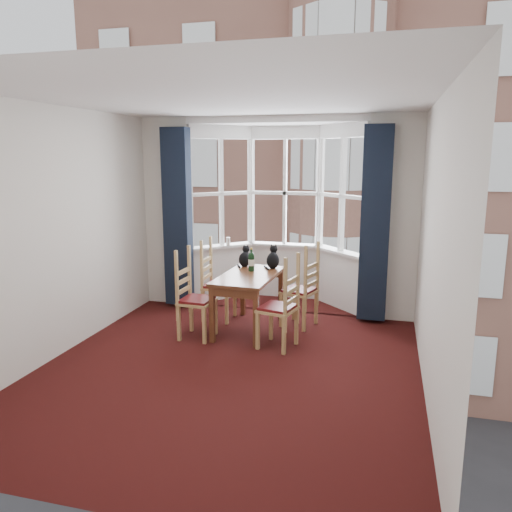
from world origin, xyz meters
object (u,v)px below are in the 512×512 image
(chair_left_far, at_px, (213,286))
(cat_right, at_px, (273,259))
(wine_bottle, at_px, (251,261))
(chair_left_near, at_px, (190,301))
(chair_right_far, at_px, (305,292))
(candle_tall, at_px, (228,241))
(cat_left, at_px, (245,258))
(dining_table, at_px, (249,283))
(chair_right_near, at_px, (285,310))

(chair_left_far, xyz_separation_m, cat_right, (0.83, 0.14, 0.40))
(wine_bottle, bearing_deg, chair_left_near, -133.98)
(chair_left_near, bearing_deg, chair_right_far, 29.18)
(cat_right, distance_m, candle_tall, 1.23)
(cat_right, bearing_deg, cat_left, 178.57)
(chair_left_near, height_order, wine_bottle, wine_bottle)
(dining_table, height_order, cat_left, cat_left)
(chair_left_near, height_order, chair_right_near, same)
(chair_left_near, xyz_separation_m, cat_left, (0.45, 0.90, 0.39))
(cat_left, xyz_separation_m, cat_right, (0.40, -0.01, 0.01))
(cat_right, relative_size, candle_tall, 2.53)
(cat_left, relative_size, wine_bottle, 0.98)
(chair_right_far, xyz_separation_m, candle_tall, (-1.38, 0.98, 0.46))
(chair_left_far, xyz_separation_m, cat_left, (0.42, 0.15, 0.39))
(candle_tall, bearing_deg, cat_right, -42.53)
(chair_right_near, relative_size, wine_bottle, 2.94)
(chair_left_near, distance_m, chair_left_far, 0.75)
(dining_table, bearing_deg, wine_bottle, 95.66)
(chair_left_far, distance_m, wine_bottle, 0.72)
(chair_right_near, bearing_deg, chair_left_near, 176.18)
(chair_right_near, distance_m, cat_right, 1.11)
(chair_left_far, relative_size, cat_left, 3.02)
(dining_table, distance_m, cat_left, 0.54)
(dining_table, bearing_deg, chair_right_near, -41.76)
(cat_right, relative_size, wine_bottle, 1.06)
(cat_left, relative_size, cat_right, 0.92)
(dining_table, bearing_deg, chair_left_near, -145.58)
(chair_left_far, height_order, wine_bottle, wine_bottle)
(wine_bottle, bearing_deg, dining_table, -84.34)
(cat_left, bearing_deg, chair_right_far, -9.87)
(dining_table, height_order, chair_left_near, chair_left_near)
(chair_left_far, height_order, cat_left, cat_left)
(chair_left_far, relative_size, cat_right, 2.79)
(cat_right, bearing_deg, dining_table, -115.92)
(chair_right_far, height_order, candle_tall, candle_tall)
(wine_bottle, xyz_separation_m, candle_tall, (-0.67, 1.08, 0.05))
(chair_left_near, relative_size, wine_bottle, 2.94)
(cat_left, bearing_deg, cat_right, -1.43)
(chair_right_far, distance_m, cat_right, 0.64)
(dining_table, xyz_separation_m, chair_right_near, (0.58, -0.52, -0.17))
(chair_right_far, bearing_deg, chair_right_near, -97.79)
(chair_left_near, xyz_separation_m, wine_bottle, (0.62, 0.64, 0.41))
(dining_table, relative_size, cat_left, 4.16)
(chair_right_near, bearing_deg, candle_tall, 125.21)
(dining_table, distance_m, chair_right_far, 0.78)
(chair_right_near, xyz_separation_m, wine_bottle, (-0.60, 0.72, 0.41))
(dining_table, xyz_separation_m, chair_right_far, (0.69, 0.31, -0.17))
(cat_left, relative_size, candle_tall, 2.34)
(chair_left_far, bearing_deg, cat_right, 9.31)
(chair_left_far, relative_size, chair_right_far, 1.00)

